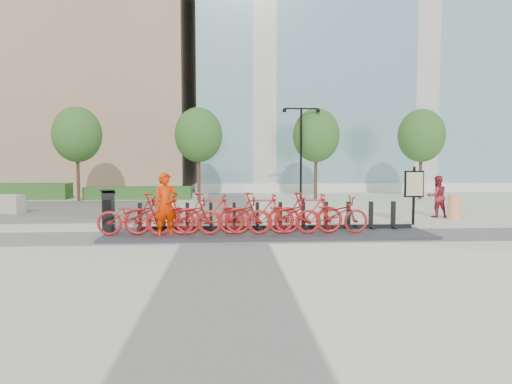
{
  "coord_description": "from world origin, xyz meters",
  "views": [
    {
      "loc": [
        0.09,
        -13.21,
        2.25
      ],
      "look_at": [
        1.0,
        1.5,
        1.2
      ],
      "focal_mm": 32.0,
      "sensor_mm": 36.0,
      "label": 1
    }
  ],
  "objects": [
    {
      "name": "glass_building",
      "position": [
        14.0,
        26.0,
        12.0
      ],
      "size": [
        32.0,
        16.0,
        24.0
      ],
      "primitive_type": "cube",
      "color": "teal",
      "rests_on": "ground"
    },
    {
      "name": "map_sign",
      "position": [
        6.48,
        2.04,
        1.33
      ],
      "size": [
        0.66,
        0.15,
        2.01
      ],
      "rotation": [
        0.0,
        0.0,
        -0.06
      ],
      "color": "black",
      "rests_on": "ground"
    },
    {
      "name": "bike_0",
      "position": [
        -2.6,
        -0.05,
        0.63
      ],
      "size": [
        2.09,
        0.73,
        1.1
      ],
      "primitive_type": "imported",
      "rotation": [
        0.0,
        0.0,
        1.57
      ],
      "color": "#A11916",
      "rests_on": "dock_pad"
    },
    {
      "name": "pedestrian",
      "position": [
        8.24,
        4.03,
        0.81
      ],
      "size": [
        0.82,
        0.65,
        1.63
      ],
      "primitive_type": "imported",
      "rotation": [
        0.0,
        0.0,
        3.19
      ],
      "color": "maroon",
      "rests_on": "ground"
    },
    {
      "name": "tree_1",
      "position": [
        -1.5,
        12.0,
        3.59
      ],
      "size": [
        2.6,
        2.6,
        5.1
      ],
      "color": "#422316",
      "rests_on": "ground"
    },
    {
      "name": "bike_4",
      "position": [
        0.28,
        -0.05,
        0.63
      ],
      "size": [
        2.09,
        0.73,
        1.1
      ],
      "primitive_type": "imported",
      "rotation": [
        0.0,
        0.0,
        1.57
      ],
      "color": "#A11916",
      "rests_on": "dock_pad"
    },
    {
      "name": "streetlamp",
      "position": [
        4.0,
        11.0,
        3.13
      ],
      "size": [
        2.0,
        0.2,
        5.0
      ],
      "color": "black",
      "rests_on": "ground"
    },
    {
      "name": "construction_barrel",
      "position": [
        8.62,
        3.44,
        0.44
      ],
      "size": [
        0.56,
        0.56,
        0.89
      ],
      "primitive_type": "cylinder",
      "rotation": [
        0.0,
        0.0,
        0.24
      ],
      "color": "#FF7400",
      "rests_on": "ground"
    },
    {
      "name": "dock_rail_posts",
      "position": [
        1.36,
        0.77,
        0.51
      ],
      "size": [
        8.02,
        0.5,
        0.85
      ],
      "primitive_type": null,
      "color": "black",
      "rests_on": "dock_pad"
    },
    {
      "name": "kiosk",
      "position": [
        -3.45,
        0.46,
        0.71
      ],
      "size": [
        0.43,
        0.37,
        1.31
      ],
      "rotation": [
        0.0,
        0.0,
        0.09
      ],
      "color": "black",
      "rests_on": "dock_pad"
    },
    {
      "name": "bike_3",
      "position": [
        -0.44,
        -0.05,
        0.69
      ],
      "size": [
        2.03,
        0.57,
        1.22
      ],
      "primitive_type": "imported",
      "rotation": [
        0.0,
        0.0,
        1.57
      ],
      "color": "#A11916",
      "rests_on": "dock_pad"
    },
    {
      "name": "tan_building",
      "position": [
        -16.0,
        26.0,
        15.0
      ],
      "size": [
        26.0,
        16.0,
        30.0
      ],
      "primitive_type": "cube",
      "color": "tan",
      "rests_on": "ground"
    },
    {
      "name": "bike_8",
      "position": [
        3.16,
        -0.05,
        0.63
      ],
      "size": [
        2.09,
        0.73,
        1.1
      ],
      "primitive_type": "imported",
      "rotation": [
        0.0,
        0.0,
        1.57
      ],
      "color": "#A11916",
      "rests_on": "dock_pad"
    },
    {
      "name": "bike_2",
      "position": [
        -1.16,
        -0.05,
        0.63
      ],
      "size": [
        2.09,
        0.73,
        1.1
      ],
      "primitive_type": "imported",
      "rotation": [
        0.0,
        0.0,
        1.57
      ],
      "color": "#A11916",
      "rests_on": "dock_pad"
    },
    {
      "name": "bike_5",
      "position": [
        1.0,
        -0.05,
        0.69
      ],
      "size": [
        2.03,
        0.57,
        1.22
      ],
      "primitive_type": "imported",
      "rotation": [
        0.0,
        0.0,
        1.57
      ],
      "color": "#A11916",
      "rests_on": "dock_pad"
    },
    {
      "name": "dock_pad",
      "position": [
        1.3,
        0.3,
        0.04
      ],
      "size": [
        9.6,
        2.4,
        0.08
      ],
      "primitive_type": "cube",
      "color": "#333339",
      "rests_on": "ground"
    },
    {
      "name": "jersey_barrier",
      "position": [
        -9.42,
        6.37,
        0.39
      ],
      "size": [
        2.1,
        1.1,
        0.78
      ],
      "primitive_type": "cube",
      "rotation": [
        0.0,
        0.0,
        -0.29
      ],
      "color": "#B3B09C",
      "rests_on": "ground"
    },
    {
      "name": "tree_3",
      "position": [
        11.0,
        12.0,
        3.59
      ],
      "size": [
        2.6,
        2.6,
        5.1
      ],
      "color": "#422316",
      "rests_on": "ground"
    },
    {
      "name": "bike_1",
      "position": [
        -1.88,
        -0.05,
        0.69
      ],
      "size": [
        2.03,
        0.57,
        1.22
      ],
      "primitive_type": "imported",
      "rotation": [
        0.0,
        0.0,
        1.57
      ],
      "color": "#A11916",
      "rests_on": "dock_pad"
    },
    {
      "name": "tree_2",
      "position": [
        5.0,
        12.0,
        3.59
      ],
      "size": [
        2.6,
        2.6,
        5.1
      ],
      "color": "#422316",
      "rests_on": "ground"
    },
    {
      "name": "hedge_b",
      "position": [
        -5.0,
        13.2,
        0.35
      ],
      "size": [
        6.0,
        1.2,
        0.7
      ],
      "primitive_type": "cube",
      "color": "#39632B",
      "rests_on": "ground"
    },
    {
      "name": "ground",
      "position": [
        0.0,
        0.0,
        0.0
      ],
      "size": [
        120.0,
        120.0,
        0.0
      ],
      "primitive_type": "plane",
      "color": "beige"
    },
    {
      "name": "tree_0",
      "position": [
        -8.0,
        12.0,
        3.59
      ],
      "size": [
        2.6,
        2.6,
        5.1
      ],
      "color": "#422316",
      "rests_on": "ground"
    },
    {
      "name": "bike_6",
      "position": [
        1.72,
        -0.05,
        0.63
      ],
      "size": [
        2.09,
        0.73,
        1.1
      ],
      "primitive_type": "imported",
      "rotation": [
        0.0,
        0.0,
        1.57
      ],
      "color": "#A11916",
      "rests_on": "dock_pad"
    },
    {
      "name": "worker_red",
      "position": [
        -1.68,
        -0.15,
        0.94
      ],
      "size": [
        0.8,
        0.67,
        1.88
      ],
      "primitive_type": "imported",
      "rotation": [
        0.0,
        0.0,
        0.37
      ],
      "color": "red",
      "rests_on": "ground"
    },
    {
      "name": "bike_7",
      "position": [
        2.44,
        -0.05,
        0.69
      ],
      "size": [
        2.03,
        0.57,
        1.22
      ],
      "primitive_type": "imported",
      "rotation": [
        0.0,
        0.0,
        1.57
      ],
      "color": "#A11916",
      "rests_on": "dock_pad"
    }
  ]
}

